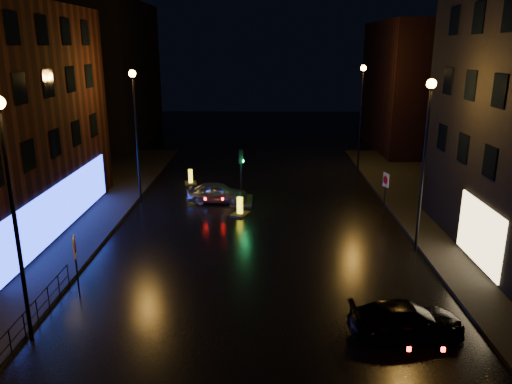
% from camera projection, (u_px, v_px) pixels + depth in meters
% --- Properties ---
extents(ground, '(120.00, 120.00, 0.00)m').
position_uv_depth(ground, '(257.00, 311.00, 19.14)').
color(ground, black).
rests_on(ground, ground).
extents(pavement_left, '(12.00, 44.00, 0.15)m').
position_uv_depth(pavement_left, '(1.00, 232.00, 27.00)').
color(pavement_left, black).
rests_on(pavement_left, ground).
extents(building_far_left, '(8.00, 16.00, 14.00)m').
position_uv_depth(building_far_left, '(105.00, 74.00, 50.96)').
color(building_far_left, black).
rests_on(building_far_left, ground).
extents(building_far_right, '(8.00, 14.00, 12.00)m').
position_uv_depth(building_far_right, '(417.00, 86.00, 47.91)').
color(building_far_right, black).
rests_on(building_far_right, ground).
extents(street_lamp_lnear, '(0.44, 0.44, 8.37)m').
position_uv_depth(street_lamp_lnear, '(10.00, 185.00, 15.76)').
color(street_lamp_lnear, black).
rests_on(street_lamp_lnear, ground).
extents(street_lamp_lfar, '(0.44, 0.44, 8.37)m').
position_uv_depth(street_lamp_lfar, '(135.00, 116.00, 31.11)').
color(street_lamp_lfar, black).
rests_on(street_lamp_lfar, ground).
extents(street_lamp_rnear, '(0.44, 0.44, 8.37)m').
position_uv_depth(street_lamp_rnear, '(426.00, 140.00, 23.20)').
color(street_lamp_rnear, black).
rests_on(street_lamp_rnear, ground).
extents(street_lamp_rfar, '(0.44, 0.44, 8.37)m').
position_uv_depth(street_lamp_rfar, '(362.00, 102.00, 38.55)').
color(street_lamp_rfar, black).
rests_on(street_lamp_rfar, ground).
extents(traffic_signal, '(1.40, 2.40, 3.45)m').
position_uv_depth(traffic_signal, '(241.00, 194.00, 32.44)').
color(traffic_signal, black).
rests_on(traffic_signal, ground).
extents(guard_railing, '(0.05, 6.04, 1.00)m').
position_uv_depth(guard_railing, '(36.00, 306.00, 18.09)').
color(guard_railing, black).
rests_on(guard_railing, ground).
extents(silver_hatchback, '(3.89, 1.59, 1.32)m').
position_uv_depth(silver_hatchback, '(217.00, 192.00, 32.26)').
color(silver_hatchback, '#ADB0B5').
rests_on(silver_hatchback, ground).
extents(dark_sedan, '(4.16, 1.97, 1.17)m').
position_uv_depth(dark_sedan, '(406.00, 319.00, 17.46)').
color(dark_sedan, black).
rests_on(dark_sedan, ground).
extents(bollard_near, '(1.30, 1.51, 1.11)m').
position_uv_depth(bollard_near, '(240.00, 211.00, 29.93)').
color(bollard_near, black).
rests_on(bollard_near, ground).
extents(bollard_far, '(1.07, 1.39, 1.09)m').
position_uv_depth(bollard_far, '(191.00, 181.00, 36.64)').
color(bollard_far, black).
rests_on(bollard_far, ground).
extents(road_sign_left, '(0.23, 0.60, 2.54)m').
position_uv_depth(road_sign_left, '(75.00, 252.00, 19.84)').
color(road_sign_left, black).
rests_on(road_sign_left, ground).
extents(road_sign_right, '(0.23, 0.60, 2.54)m').
position_uv_depth(road_sign_right, '(386.00, 184.00, 29.67)').
color(road_sign_right, black).
rests_on(road_sign_right, ground).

